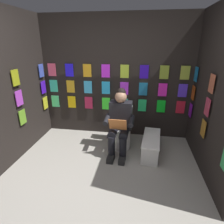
# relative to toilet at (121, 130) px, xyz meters

# --- Properties ---
(ground_plane) EXTENTS (30.00, 30.00, 0.00)m
(ground_plane) POSITION_rel_toilet_xyz_m (0.19, 1.53, -0.33)
(ground_plane) COLOR #9E998E
(display_wall_back) EXTENTS (3.18, 0.14, 2.48)m
(display_wall_back) POSITION_rel_toilet_xyz_m (0.19, -0.56, 0.91)
(display_wall_back) COLOR black
(display_wall_back) RESTS_ON ground
(display_wall_left) EXTENTS (0.14, 2.04, 2.48)m
(display_wall_left) POSITION_rel_toilet_xyz_m (-1.40, 0.51, 0.91)
(display_wall_left) COLOR black
(display_wall_left) RESTS_ON ground
(display_wall_right) EXTENTS (0.14, 2.04, 2.48)m
(display_wall_right) POSITION_rel_toilet_xyz_m (1.78, 0.51, 0.91)
(display_wall_right) COLOR black
(display_wall_right) RESTS_ON ground
(toilet) EXTENTS (0.41, 0.56, 0.77)m
(toilet) POSITION_rel_toilet_xyz_m (0.00, 0.00, 0.00)
(toilet) COLOR white
(toilet) RESTS_ON ground
(person_reading) EXTENTS (0.53, 0.69, 1.19)m
(person_reading) POSITION_rel_toilet_xyz_m (0.01, 0.23, 0.27)
(person_reading) COLOR black
(person_reading) RESTS_ON ground
(comic_longbox_near) EXTENTS (0.37, 0.84, 0.34)m
(comic_longbox_near) POSITION_rel_toilet_xyz_m (-0.57, 0.23, -0.15)
(comic_longbox_near) COLOR white
(comic_longbox_near) RESTS_ON ground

